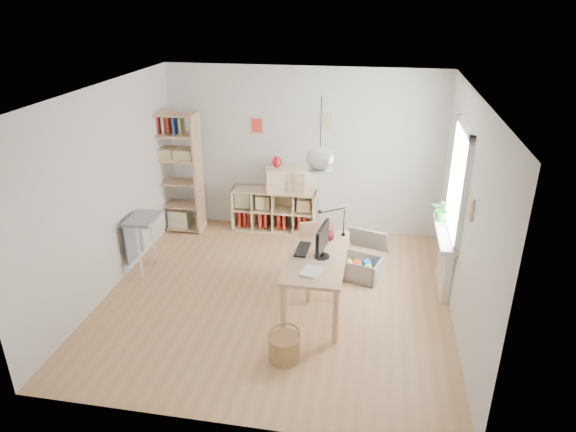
% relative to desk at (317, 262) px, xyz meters
% --- Properties ---
extents(ground, '(4.50, 4.50, 0.00)m').
position_rel_desk_xyz_m(ground, '(-0.55, 0.15, -0.66)').
color(ground, tan).
rests_on(ground, ground).
extents(room_shell, '(4.50, 4.50, 4.50)m').
position_rel_desk_xyz_m(room_shell, '(-0.00, 0.00, 1.34)').
color(room_shell, white).
rests_on(room_shell, ground).
extents(window_unit, '(0.07, 1.16, 1.46)m').
position_rel_desk_xyz_m(window_unit, '(1.68, 0.75, 0.89)').
color(window_unit, white).
rests_on(window_unit, ground).
extents(radiator, '(0.10, 0.80, 0.80)m').
position_rel_desk_xyz_m(radiator, '(1.64, 0.75, -0.26)').
color(radiator, white).
rests_on(radiator, ground).
extents(windowsill, '(0.22, 1.20, 0.06)m').
position_rel_desk_xyz_m(windowsill, '(1.59, 0.75, 0.17)').
color(windowsill, white).
rests_on(windowsill, radiator).
extents(desk, '(0.70, 1.50, 0.75)m').
position_rel_desk_xyz_m(desk, '(0.00, 0.00, 0.00)').
color(desk, tan).
rests_on(desk, ground).
extents(cube_shelf, '(1.40, 0.38, 0.72)m').
position_rel_desk_xyz_m(cube_shelf, '(-1.02, 2.23, -0.36)').
color(cube_shelf, beige).
rests_on(cube_shelf, ground).
extents(tall_bookshelf, '(0.80, 0.38, 2.00)m').
position_rel_desk_xyz_m(tall_bookshelf, '(-2.59, 1.95, 0.43)').
color(tall_bookshelf, tan).
rests_on(tall_bookshelf, ground).
extents(side_table, '(0.40, 0.55, 0.85)m').
position_rel_desk_xyz_m(side_table, '(-2.59, 0.50, 0.01)').
color(side_table, gray).
rests_on(side_table, ground).
extents(chair, '(0.60, 0.60, 0.96)m').
position_rel_desk_xyz_m(chair, '(-0.03, 0.39, -0.11)').
color(chair, gray).
rests_on(chair, ground).
extents(wicker_basket, '(0.35, 0.35, 0.48)m').
position_rel_desk_xyz_m(wicker_basket, '(-0.22, -1.08, -0.50)').
color(wicker_basket, '#A27C49').
rests_on(wicker_basket, ground).
extents(storage_chest, '(0.76, 0.81, 0.62)m').
position_rel_desk_xyz_m(storage_chest, '(0.52, 0.90, -0.45)').
color(storage_chest, beige).
rests_on(storage_chest, ground).
extents(monitor, '(0.19, 0.48, 0.42)m').
position_rel_desk_xyz_m(monitor, '(0.06, -0.04, 0.33)').
color(monitor, black).
rests_on(monitor, desk).
extents(keyboard, '(0.17, 0.41, 0.02)m').
position_rel_desk_xyz_m(keyboard, '(-0.20, 0.10, 0.10)').
color(keyboard, black).
rests_on(keyboard, desk).
extents(task_lamp, '(0.37, 0.14, 0.39)m').
position_rel_desk_xyz_m(task_lamp, '(0.09, 0.56, 0.36)').
color(task_lamp, black).
rests_on(task_lamp, desk).
extents(yarn_ball, '(0.14, 0.14, 0.14)m').
position_rel_desk_xyz_m(yarn_ball, '(0.10, 0.43, 0.16)').
color(yarn_ball, '#460919').
rests_on(yarn_ball, desk).
extents(paper_tray, '(0.26, 0.30, 0.03)m').
position_rel_desk_xyz_m(paper_tray, '(-0.02, -0.44, 0.11)').
color(paper_tray, white).
rests_on(paper_tray, desk).
extents(drawer_chest, '(0.76, 0.51, 0.40)m').
position_rel_desk_xyz_m(drawer_chest, '(-0.77, 2.19, 0.26)').
color(drawer_chest, beige).
rests_on(drawer_chest, cube_shelf).
extents(red_vase, '(0.15, 0.15, 0.19)m').
position_rel_desk_xyz_m(red_vase, '(-0.94, 2.19, 0.56)').
color(red_vase, '#A20D1C').
rests_on(red_vase, drawer_chest).
extents(potted_plant, '(0.34, 0.31, 0.32)m').
position_rel_desk_xyz_m(potted_plant, '(1.57, 1.10, 0.36)').
color(potted_plant, '#296425').
rests_on(potted_plant, windowsill).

